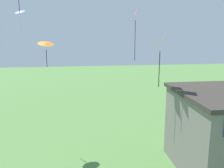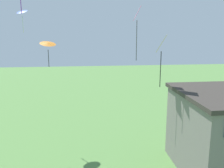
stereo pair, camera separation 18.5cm
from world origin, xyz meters
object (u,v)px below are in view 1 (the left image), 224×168
Objects in this scene: kite_blue_delta at (20,12)px; kite_orange_delta at (46,44)px; kite_yellow_diamond at (160,49)px; kite_pink_diamond at (135,21)px.

kite_orange_delta is (1.82, -0.39, -2.31)m from kite_blue_delta.
kite_yellow_diamond reaches higher than kite_orange_delta.
kite_yellow_diamond is (9.31, -4.82, -2.46)m from kite_blue_delta.
kite_orange_delta is at bearing -12.17° from kite_blue_delta.
kite_orange_delta is at bearing 149.41° from kite_yellow_diamond.
kite_blue_delta reaches higher than kite_orange_delta.
kite_pink_diamond is (6.45, -1.93, 1.63)m from kite_orange_delta.
kite_orange_delta is 0.54× the size of kite_pink_diamond.
kite_pink_diamond is (-1.04, 2.50, 1.79)m from kite_yellow_diamond.
kite_yellow_diamond is 0.87× the size of kite_pink_diamond.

